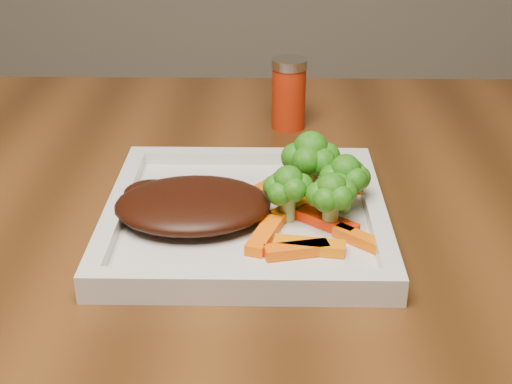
{
  "coord_description": "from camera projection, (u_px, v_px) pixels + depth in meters",
  "views": [
    {
      "loc": [
        0.24,
        -0.75,
        1.1
      ],
      "look_at": [
        0.23,
        -0.14,
        0.79
      ],
      "focal_mm": 50.0,
      "sensor_mm": 36.0,
      "label": 1
    }
  ],
  "objects": [
    {
      "name": "carrot_0",
      "position": [
        297.0,
        250.0,
        0.63
      ],
      "size": [
        0.06,
        0.03,
        0.01
      ],
      "primitive_type": "cube",
      "rotation": [
        0.0,
        0.0,
        0.22
      ],
      "color": "#F65D04",
      "rests_on": "plate"
    },
    {
      "name": "spice_shaker",
      "position": [
        289.0,
        94.0,
        0.92
      ],
      "size": [
        0.05,
        0.05,
        0.09
      ],
      "primitive_type": "cylinder",
      "rotation": [
        0.0,
        0.0,
        -0.24
      ],
      "color": "#9E2108",
      "rests_on": "dining_table"
    },
    {
      "name": "steak",
      "position": [
        193.0,
        205.0,
        0.68
      ],
      "size": [
        0.16,
        0.13,
        0.03
      ],
      "primitive_type": "ellipsoid",
      "rotation": [
        0.0,
        0.0,
        0.06
      ],
      "color": "black",
      "rests_on": "plate"
    },
    {
      "name": "carrot_4",
      "position": [
        270.0,
        186.0,
        0.74
      ],
      "size": [
        0.04,
        0.05,
        0.01
      ],
      "primitive_type": "cube",
      "rotation": [
        0.0,
        0.0,
        0.89
      ],
      "color": "#D95003",
      "rests_on": "plate"
    },
    {
      "name": "plate",
      "position": [
        246.0,
        220.0,
        0.7
      ],
      "size": [
        0.27,
        0.27,
        0.01
      ],
      "primitive_type": "cube",
      "color": "silver",
      "rests_on": "dining_table"
    },
    {
      "name": "carrot_1",
      "position": [
        359.0,
        239.0,
        0.65
      ],
      "size": [
        0.05,
        0.04,
        0.01
      ],
      "primitive_type": "cube",
      "rotation": [
        0.0,
        0.0,
        -0.71
      ],
      "color": "#E65F03",
      "rests_on": "plate"
    },
    {
      "name": "broccoli_0",
      "position": [
        310.0,
        165.0,
        0.72
      ],
      "size": [
        0.07,
        0.07,
        0.07
      ],
      "primitive_type": null,
      "rotation": [
        0.0,
        0.0,
        0.0
      ],
      "color": "#296D12",
      "rests_on": "plate"
    },
    {
      "name": "carrot_2",
      "position": [
        265.0,
        235.0,
        0.65
      ],
      "size": [
        0.04,
        0.07,
        0.01
      ],
      "primitive_type": "cube",
      "rotation": [
        0.0,
        0.0,
        1.25
      ],
      "color": "#FF6504",
      "rests_on": "plate"
    },
    {
      "name": "carrot_7",
      "position": [
        309.0,
        246.0,
        0.63
      ],
      "size": [
        0.07,
        0.03,
        0.01
      ],
      "primitive_type": "cube",
      "rotation": [
        0.0,
        0.0,
        -0.17
      ],
      "color": "orange",
      "rests_on": "plate"
    },
    {
      "name": "broccoli_1",
      "position": [
        345.0,
        181.0,
        0.69
      ],
      "size": [
        0.07,
        0.07,
        0.06
      ],
      "primitive_type": null,
      "rotation": [
        0.0,
        0.0,
        -0.27
      ],
      "color": "#286F12",
      "rests_on": "plate"
    },
    {
      "name": "carrot_6",
      "position": [
        297.0,
        207.0,
        0.7
      ],
      "size": [
        0.06,
        0.06,
        0.01
      ],
      "primitive_type": "cube",
      "rotation": [
        0.0,
        0.0,
        0.79
      ],
      "color": "#CF5603",
      "rests_on": "plate"
    },
    {
      "name": "carrot_5",
      "position": [
        327.0,
        221.0,
        0.67
      ],
      "size": [
        0.06,
        0.05,
        0.01
      ],
      "primitive_type": "cube",
      "rotation": [
        0.0,
        0.0,
        -0.68
      ],
      "color": "#FF2D04",
      "rests_on": "plate"
    },
    {
      "name": "broccoli_2",
      "position": [
        331.0,
        201.0,
        0.66
      ],
      "size": [
        0.06,
        0.06,
        0.06
      ],
      "primitive_type": null,
      "rotation": [
        0.0,
        0.0,
        0.15
      ],
      "color": "#3E7914",
      "rests_on": "plate"
    },
    {
      "name": "carrot_3",
      "position": [
        342.0,
        189.0,
        0.74
      ],
      "size": [
        0.06,
        0.03,
        0.01
      ],
      "primitive_type": "cube",
      "rotation": [
        0.0,
        0.0,
        0.3
      ],
      "color": "#CE3C03",
      "rests_on": "plate"
    },
    {
      "name": "broccoli_3",
      "position": [
        288.0,
        191.0,
        0.68
      ],
      "size": [
        0.06,
        0.06,
        0.06
      ],
      "primitive_type": null,
      "rotation": [
        0.0,
        0.0,
        0.07
      ],
      "color": "#116010",
      "rests_on": "plate"
    }
  ]
}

